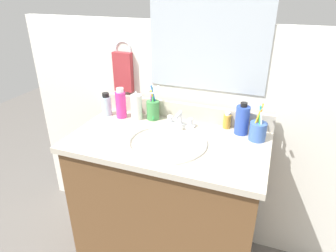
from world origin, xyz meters
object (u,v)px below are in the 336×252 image
bottle_shampoo_blue (242,120)px  cup_green (153,109)px  bottle_soap_pink (121,104)px  bottle_lotion_white (137,106)px  bottle_gel_clear (107,105)px  bottle_oil_amber (227,121)px  cup_blue_plastic (258,130)px  faucet (180,121)px  hand_towel (123,72)px

bottle_shampoo_blue → cup_green: 0.47m
bottle_soap_pink → bottle_lotion_white: bearing=8.5°
bottle_soap_pink → bottle_gel_clear: bearing=179.2°
bottle_soap_pink → bottle_oil_amber: (0.57, 0.07, -0.04)m
cup_blue_plastic → faucet: bearing=178.1°
bottle_soap_pink → cup_green: size_ratio=0.88×
hand_towel → bottle_gel_clear: bearing=-113.2°
faucet → bottle_soap_pink: 0.34m
bottle_lotion_white → cup_green: (0.08, 0.03, -0.01)m
bottle_shampoo_blue → hand_towel: bearing=172.7°
bottle_shampoo_blue → cup_blue_plastic: cup_blue_plastic is taller
bottle_shampoo_blue → bottle_gel_clear: bearing=-177.5°
bottle_lotion_white → cup_blue_plastic: bearing=-1.9°
hand_towel → bottle_soap_pink: hand_towel is taller
bottle_gel_clear → cup_blue_plastic: cup_blue_plastic is taller
bottle_shampoo_blue → bottle_oil_amber: 0.09m
faucet → bottle_shampoo_blue: bearing=5.3°
hand_towel → bottle_shampoo_blue: bearing=-7.3°
hand_towel → bottle_soap_pink: bearing=-71.4°
bottle_shampoo_blue → bottle_soap_pink: size_ratio=0.96×
faucet → bottle_oil_amber: (0.23, 0.07, 0.01)m
cup_blue_plastic → bottle_soap_pink: bearing=179.4°
cup_blue_plastic → cup_green: bearing=174.9°
bottle_gel_clear → bottle_lotion_white: (0.18, 0.01, 0.01)m
bottle_soap_pink → cup_green: bearing=13.5°
hand_towel → bottle_soap_pink: (0.04, -0.12, -0.14)m
bottle_shampoo_blue → bottle_soap_pink: 0.65m
bottle_oil_amber → bottle_shampoo_blue: bearing=-25.9°
bottle_gel_clear → bottle_lotion_white: bearing=3.8°
cup_green → bottle_soap_pink: bearing=-166.5°
faucet → bottle_lotion_white: bearing=178.1°
bottle_soap_pink → cup_green: cup_green is taller
bottle_oil_amber → bottle_soap_pink: bearing=-172.9°
bottle_oil_amber → hand_towel: bearing=175.3°
bottle_gel_clear → bottle_soap_pink: size_ratio=0.77×
bottle_shampoo_blue → bottle_lotion_white: bearing=-177.9°
cup_green → cup_blue_plastic: same height
cup_green → faucet: bearing=-12.4°
bottle_gel_clear → bottle_soap_pink: 0.09m
bottle_soap_pink → bottle_oil_amber: 0.57m
bottle_lotion_white → bottle_soap_pink: bearing=-171.5°
bottle_soap_pink → bottle_oil_amber: bottle_soap_pink is taller
bottle_gel_clear → bottle_shampoo_blue: bearing=2.5°
bottle_soap_pink → cup_blue_plastic: bearing=-0.6°
hand_towel → cup_green: (0.21, -0.08, -0.16)m
bottle_shampoo_blue → bottle_oil_amber: bearing=154.1°
bottle_oil_amber → cup_blue_plastic: 0.18m
cup_blue_plastic → bottle_gel_clear: bearing=179.4°
bottle_gel_clear → bottle_lotion_white: 0.18m
bottle_lotion_white → cup_blue_plastic: cup_blue_plastic is taller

